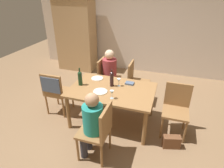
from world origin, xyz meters
TOP-DOWN VIEW (x-y plane):
  - ground_plane at (0.00, 0.00)m, footprint 10.00×10.00m
  - rear_room_partition at (0.00, 2.70)m, footprint 6.40×0.12m
  - armoire_cabinet at (-1.86, 2.25)m, footprint 1.18×0.62m
  - dining_table at (0.00, 0.00)m, footprint 1.53×1.00m
  - chair_near at (0.09, -0.88)m, footprint 0.44×0.44m
  - chair_far_left at (-0.43, 0.88)m, footprint 0.44×0.44m
  - chair_far_right at (0.26, 0.88)m, footprint 0.44×0.44m
  - chair_left_end at (-1.14, -0.12)m, footprint 0.44×0.46m
  - chair_right_end at (1.14, 0.09)m, footprint 0.44×0.44m
  - person_woman_host at (-0.03, -0.88)m, footprint 0.34×0.30m
  - person_man_bearded at (-0.32, 0.88)m, footprint 0.36×0.32m
  - wine_bottle_tall_green at (-0.04, 0.11)m, footprint 0.07×0.07m
  - wine_bottle_dark_red at (-0.61, -0.03)m, footprint 0.08×0.08m
  - wine_glass_near_left at (0.08, 0.15)m, footprint 0.07×0.07m
  - wine_glass_centre at (0.10, -0.31)m, footprint 0.07×0.07m
  - dinner_plate_host at (-0.16, -0.16)m, footprint 0.25×0.25m
  - dinner_plate_guest_left at (-0.41, 0.31)m, footprint 0.23×0.23m
  - folded_napkin at (0.26, 0.29)m, footprint 0.16×0.12m
  - handbag at (1.14, -0.35)m, footprint 0.30×0.19m

SIDE VIEW (x-z plane):
  - ground_plane at x=0.00m, z-range 0.00..0.00m
  - handbag at x=1.14m, z-range 0.00..0.22m
  - chair_near at x=0.09m, z-range 0.07..0.99m
  - chair_far_left at x=-0.43m, z-range 0.07..0.99m
  - chair_far_right at x=0.26m, z-range 0.07..0.99m
  - chair_right_end at x=1.14m, z-range 0.07..0.99m
  - chair_left_end at x=-1.14m, z-range 0.13..1.05m
  - dining_table at x=0.00m, z-range 0.28..1.00m
  - person_woman_host at x=-0.03m, z-range 0.09..1.21m
  - person_man_bearded at x=-0.32m, z-range 0.09..1.24m
  - dinner_plate_host at x=-0.16m, z-range 0.72..0.74m
  - dinner_plate_guest_left at x=-0.41m, z-range 0.72..0.74m
  - folded_napkin at x=0.26m, z-range 0.72..0.75m
  - wine_glass_near_left at x=0.08m, z-range 0.76..0.90m
  - wine_glass_centre at x=0.10m, z-range 0.76..0.90m
  - wine_bottle_dark_red at x=-0.61m, z-range 0.70..1.04m
  - wine_bottle_tall_green at x=-0.04m, z-range 0.71..1.04m
  - armoire_cabinet at x=-1.86m, z-range 0.01..2.19m
  - rear_room_partition at x=0.00m, z-range 0.00..2.70m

